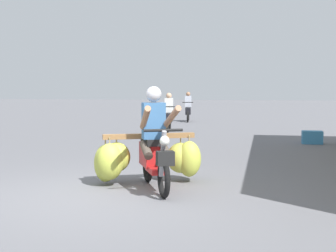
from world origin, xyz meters
The scene contains 5 objects.
ground_plane centered at (0.00, 0.00, 0.00)m, with size 120.00×120.00×0.00m, color slate.
motorbike_main_loaded centered at (0.57, 1.03, 0.49)m, with size 1.73×1.83×1.58m.
motorbike_distant_ahead_left centered at (-1.19, 15.90, 0.57)m, with size 0.50×1.62×1.40m.
motorbike_distant_ahead_right centered at (-1.03, 10.51, 0.57)m, with size 0.50×1.62×1.40m.
produce_crate centered at (3.69, 7.55, 0.18)m, with size 0.56×0.40×0.36m, color teal.
Camera 1 is at (2.36, -6.28, 1.54)m, focal length 50.83 mm.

